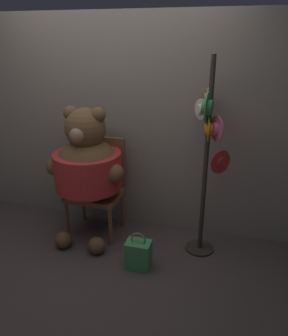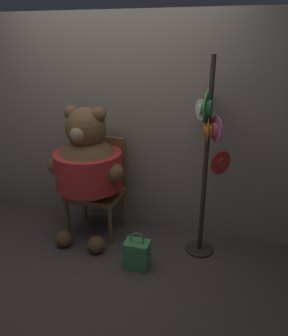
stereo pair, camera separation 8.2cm
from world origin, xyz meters
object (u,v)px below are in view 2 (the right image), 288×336
(chair, at_px, (98,182))
(handbag_on_ground, at_px, (137,254))
(hat_display_rack, at_px, (208,152))
(teddy_bear, at_px, (88,165))

(chair, xyz_separation_m, handbag_on_ground, (0.61, -0.54, -0.41))
(hat_display_rack, bearing_deg, chair, 174.13)
(chair, bearing_deg, handbag_on_ground, -41.56)
(handbag_on_ground, bearing_deg, chair, 138.44)
(teddy_bear, height_order, handbag_on_ground, teddy_bear)
(chair, height_order, handbag_on_ground, chair)
(teddy_bear, xyz_separation_m, handbag_on_ground, (0.63, -0.38, -0.66))
(chair, bearing_deg, hat_display_rack, -5.87)
(teddy_bear, distance_m, handbag_on_ground, 0.98)
(teddy_bear, height_order, hat_display_rack, hat_display_rack)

